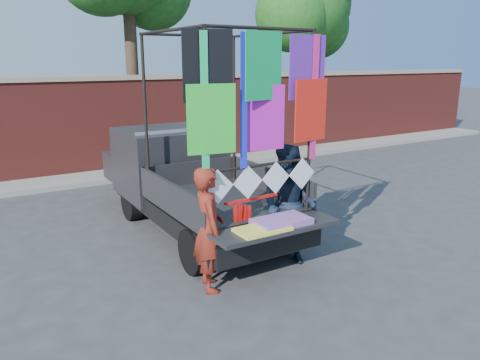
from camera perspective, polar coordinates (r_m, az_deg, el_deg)
ground at (r=7.44m, az=1.55°, el=-9.57°), size 90.00×90.00×0.00m
brick_wall at (r=13.33m, az=-15.07°, el=6.66°), size 30.00×0.45×2.61m
curb at (r=12.90m, az=-13.81°, el=0.76°), size 30.00×1.20×0.12m
tree_right at (r=17.88m, az=8.21°, el=19.90°), size 4.20×3.30×6.62m
pickup_truck at (r=8.90m, az=-7.11°, el=0.29°), size 2.18×5.47×3.44m
woman at (r=6.25m, az=-3.84°, el=-5.99°), size 0.55×0.70×1.70m
man at (r=7.09m, az=6.05°, el=-3.00°), size 1.01×1.10×1.82m
streamer_bundle at (r=6.56m, az=0.78°, el=-3.98°), size 0.88×0.07×0.61m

